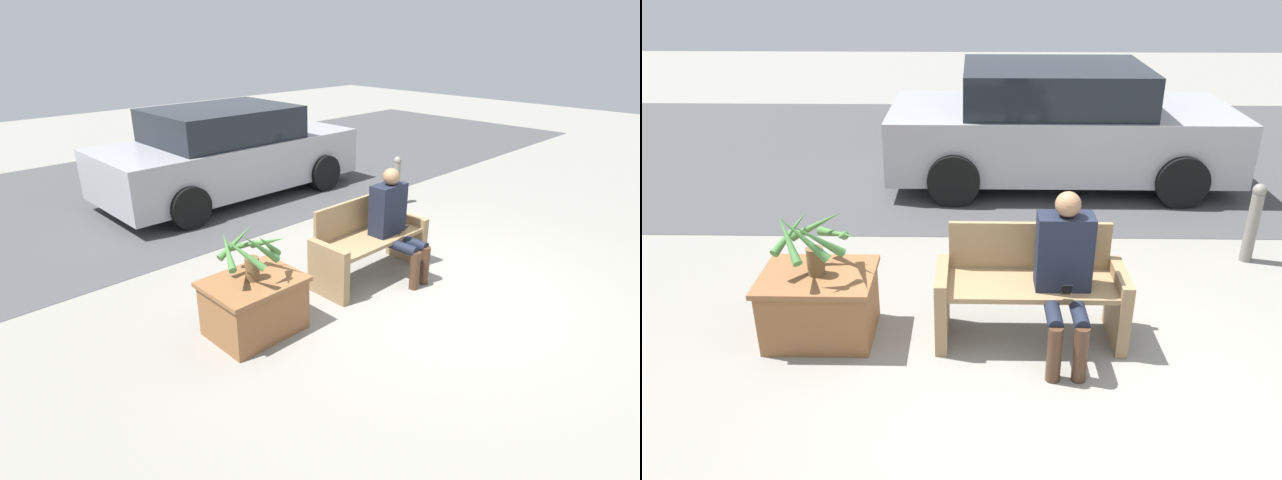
% 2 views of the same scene
% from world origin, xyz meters
% --- Properties ---
extents(ground_plane, '(30.00, 30.00, 0.00)m').
position_xyz_m(ground_plane, '(0.00, 0.00, 0.00)').
color(ground_plane, gray).
extents(road_surface, '(20.00, 6.00, 0.01)m').
position_xyz_m(road_surface, '(0.00, 5.45, 0.00)').
color(road_surface, '#424244').
rests_on(road_surface, ground_plane).
extents(bench, '(1.42, 0.53, 0.87)m').
position_xyz_m(bench, '(-0.25, 0.67, 0.41)').
color(bench, '#8C704C').
rests_on(bench, ground_plane).
extents(person_seated, '(0.40, 0.64, 1.23)m').
position_xyz_m(person_seated, '(-0.03, 0.49, 0.68)').
color(person_seated, black).
rests_on(person_seated, ground_plane).
extents(planter_box, '(0.85, 0.67, 0.54)m').
position_xyz_m(planter_box, '(-1.85, 0.64, 0.29)').
color(planter_box, brown).
rests_on(planter_box, ground_plane).
extents(potted_plant, '(0.64, 0.63, 0.54)m').
position_xyz_m(potted_plant, '(-1.84, 0.65, 0.82)').
color(potted_plant, brown).
rests_on(potted_plant, planter_box).
extents(parked_car, '(4.23, 1.98, 1.46)m').
position_xyz_m(parked_car, '(0.38, 4.25, 0.71)').
color(parked_car, '#99999E').
rests_on(parked_car, ground_plane).
extents(bollard_post, '(0.13, 0.13, 0.78)m').
position_xyz_m(bollard_post, '(1.96, 1.99, 0.41)').
color(bollard_post, slate).
rests_on(bollard_post, ground_plane).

